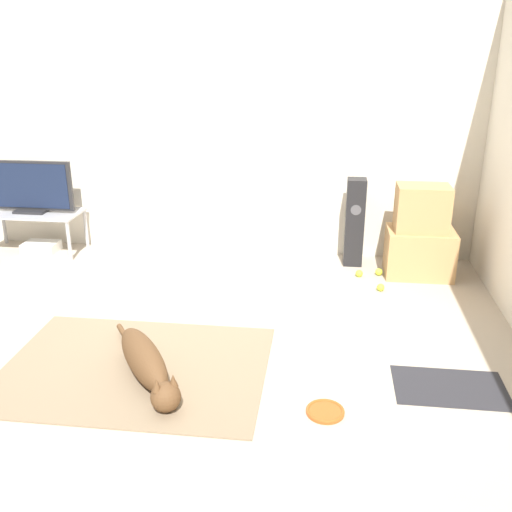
{
  "coord_description": "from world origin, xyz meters",
  "views": [
    {
      "loc": [
        1.12,
        -3.42,
        2.03
      ],
      "look_at": [
        0.61,
        0.74,
        0.45
      ],
      "focal_mm": 40.0,
      "sensor_mm": 36.0,
      "label": 1
    }
  ],
  "objects_px": {
    "tennis_ball_by_boxes": "(359,273)",
    "frisbee": "(325,411)",
    "floor_speaker": "(355,222)",
    "cardboard_box_upper": "(422,208)",
    "tv": "(29,187)",
    "cardboard_box_lower": "(419,253)",
    "tennis_ball_near_speaker": "(381,287)",
    "tennis_ball_loose_on_carpet": "(379,272)",
    "dog": "(146,363)",
    "tv_stand": "(33,217)",
    "game_console": "(41,247)"
  },
  "relations": [
    {
      "from": "tennis_ball_by_boxes",
      "to": "frisbee",
      "type": "bearing_deg",
      "value": -97.76
    },
    {
      "from": "floor_speaker",
      "to": "tennis_ball_by_boxes",
      "type": "bearing_deg",
      "value": -80.82
    },
    {
      "from": "cardboard_box_upper",
      "to": "floor_speaker",
      "type": "xyz_separation_m",
      "value": [
        -0.57,
        0.21,
        -0.22
      ]
    },
    {
      "from": "frisbee",
      "to": "tv",
      "type": "relative_size",
      "value": 0.25
    },
    {
      "from": "cardboard_box_lower",
      "to": "floor_speaker",
      "type": "height_order",
      "value": "floor_speaker"
    },
    {
      "from": "tennis_ball_near_speaker",
      "to": "frisbee",
      "type": "bearing_deg",
      "value": -104.21
    },
    {
      "from": "floor_speaker",
      "to": "tennis_ball_loose_on_carpet",
      "type": "bearing_deg",
      "value": -48.65
    },
    {
      "from": "cardboard_box_lower",
      "to": "tennis_ball_near_speaker",
      "type": "xyz_separation_m",
      "value": [
        -0.37,
        -0.42,
        -0.18
      ]
    },
    {
      "from": "dog",
      "to": "cardboard_box_lower",
      "type": "height_order",
      "value": "cardboard_box_lower"
    },
    {
      "from": "cardboard_box_upper",
      "to": "tennis_ball_by_boxes",
      "type": "xyz_separation_m",
      "value": [
        -0.52,
        -0.11,
        -0.61
      ]
    },
    {
      "from": "cardboard_box_upper",
      "to": "tv_stand",
      "type": "bearing_deg",
      "value": 177.48
    },
    {
      "from": "game_console",
      "to": "floor_speaker",
      "type": "bearing_deg",
      "value": 0.94
    },
    {
      "from": "tv",
      "to": "tennis_ball_near_speaker",
      "type": "xyz_separation_m",
      "value": [
        3.44,
        -0.58,
        -0.64
      ]
    },
    {
      "from": "floor_speaker",
      "to": "tennis_ball_near_speaker",
      "type": "height_order",
      "value": "floor_speaker"
    },
    {
      "from": "cardboard_box_lower",
      "to": "floor_speaker",
      "type": "bearing_deg",
      "value": 160.96
    },
    {
      "from": "tennis_ball_near_speaker",
      "to": "tennis_ball_by_boxes",
      "type": "bearing_deg",
      "value": 119.64
    },
    {
      "from": "cardboard_box_upper",
      "to": "tv_stand",
      "type": "xyz_separation_m",
      "value": [
        -3.79,
        0.17,
        -0.27
      ]
    },
    {
      "from": "dog",
      "to": "floor_speaker",
      "type": "height_order",
      "value": "floor_speaker"
    },
    {
      "from": "cardboard_box_upper",
      "to": "game_console",
      "type": "relative_size",
      "value": 1.35
    },
    {
      "from": "floor_speaker",
      "to": "tennis_ball_near_speaker",
      "type": "xyz_separation_m",
      "value": [
        0.22,
        -0.63,
        -0.39
      ]
    },
    {
      "from": "floor_speaker",
      "to": "tennis_ball_near_speaker",
      "type": "relative_size",
      "value": 12.76
    },
    {
      "from": "tv_stand",
      "to": "tennis_ball_loose_on_carpet",
      "type": "xyz_separation_m",
      "value": [
        3.45,
        -0.22,
        -0.34
      ]
    },
    {
      "from": "cardboard_box_lower",
      "to": "tennis_ball_by_boxes",
      "type": "bearing_deg",
      "value": -167.13
    },
    {
      "from": "dog",
      "to": "tennis_ball_by_boxes",
      "type": "bearing_deg",
      "value": 53.2
    },
    {
      "from": "cardboard_box_upper",
      "to": "game_console",
      "type": "distance_m",
      "value": 3.79
    },
    {
      "from": "frisbee",
      "to": "cardboard_box_lower",
      "type": "bearing_deg",
      "value": 69.7
    },
    {
      "from": "dog",
      "to": "frisbee",
      "type": "relative_size",
      "value": 4.36
    },
    {
      "from": "cardboard_box_upper",
      "to": "tennis_ball_by_boxes",
      "type": "height_order",
      "value": "cardboard_box_upper"
    },
    {
      "from": "tennis_ball_near_speaker",
      "to": "tennis_ball_loose_on_carpet",
      "type": "xyz_separation_m",
      "value": [
        0.01,
        0.36,
        0.0
      ]
    },
    {
      "from": "floor_speaker",
      "to": "game_console",
      "type": "xyz_separation_m",
      "value": [
        -3.17,
        -0.05,
        -0.37
      ]
    },
    {
      "from": "cardboard_box_lower",
      "to": "tennis_ball_near_speaker",
      "type": "relative_size",
      "value": 9.09
    },
    {
      "from": "tv",
      "to": "floor_speaker",
      "type": "bearing_deg",
      "value": 0.76
    },
    {
      "from": "cardboard_box_lower",
      "to": "tennis_ball_loose_on_carpet",
      "type": "xyz_separation_m",
      "value": [
        -0.36,
        -0.06,
        -0.18
      ]
    },
    {
      "from": "cardboard_box_upper",
      "to": "tennis_ball_loose_on_carpet",
      "type": "xyz_separation_m",
      "value": [
        -0.34,
        -0.06,
        -0.61
      ]
    },
    {
      "from": "dog",
      "to": "tv_stand",
      "type": "height_order",
      "value": "tv_stand"
    },
    {
      "from": "cardboard_box_lower",
      "to": "cardboard_box_upper",
      "type": "distance_m",
      "value": 0.42
    },
    {
      "from": "tv_stand",
      "to": "game_console",
      "type": "bearing_deg",
      "value": -8.01
    },
    {
      "from": "tennis_ball_loose_on_carpet",
      "to": "game_console",
      "type": "height_order",
      "value": "game_console"
    },
    {
      "from": "tennis_ball_by_boxes",
      "to": "game_console",
      "type": "xyz_separation_m",
      "value": [
        -3.22,
        0.27,
        0.02
      ]
    },
    {
      "from": "cardboard_box_lower",
      "to": "tv",
      "type": "relative_size",
      "value": 0.67
    },
    {
      "from": "frisbee",
      "to": "cardboard_box_upper",
      "type": "height_order",
      "value": "cardboard_box_upper"
    },
    {
      "from": "dog",
      "to": "tv",
      "type": "xyz_separation_m",
      "value": [
        -1.85,
        2.18,
        0.55
      ]
    },
    {
      "from": "tennis_ball_loose_on_carpet",
      "to": "frisbee",
      "type": "bearing_deg",
      "value": -102.23
    },
    {
      "from": "dog",
      "to": "tv_stand",
      "type": "xyz_separation_m",
      "value": [
        -1.85,
        2.18,
        0.25
      ]
    },
    {
      "from": "cardboard_box_upper",
      "to": "tennis_ball_by_boxes",
      "type": "relative_size",
      "value": 6.96
    },
    {
      "from": "cardboard_box_lower",
      "to": "tennis_ball_loose_on_carpet",
      "type": "height_order",
      "value": "cardboard_box_lower"
    },
    {
      "from": "frisbee",
      "to": "game_console",
      "type": "distance_m",
      "value": 3.78
    },
    {
      "from": "dog",
      "to": "game_console",
      "type": "relative_size",
      "value": 2.9
    },
    {
      "from": "dog",
      "to": "tennis_ball_near_speaker",
      "type": "distance_m",
      "value": 2.26
    },
    {
      "from": "tennis_ball_near_speaker",
      "to": "tv_stand",
      "type": "bearing_deg",
      "value": 170.41
    }
  ]
}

